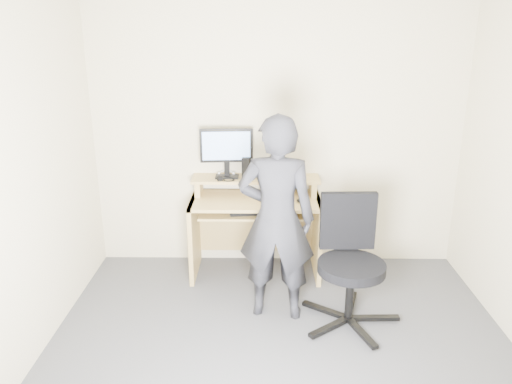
{
  "coord_description": "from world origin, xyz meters",
  "views": [
    {
      "loc": [
        -0.14,
        -2.89,
        2.27
      ],
      "look_at": [
        -0.19,
        1.05,
        0.95
      ],
      "focal_mm": 35.0,
      "sensor_mm": 36.0,
      "label": 1
    }
  ],
  "objects_px": {
    "person": "(276,219)",
    "desk": "(256,216)",
    "office_chair": "(350,257)",
    "monitor": "(226,149)"
  },
  "relations": [
    {
      "from": "desk",
      "to": "person",
      "type": "relative_size",
      "value": 0.72
    },
    {
      "from": "desk",
      "to": "office_chair",
      "type": "bearing_deg",
      "value": -49.18
    },
    {
      "from": "monitor",
      "to": "office_chair",
      "type": "distance_m",
      "value": 1.53
    },
    {
      "from": "office_chair",
      "to": "person",
      "type": "xyz_separation_m",
      "value": [
        -0.58,
        0.07,
        0.29
      ]
    },
    {
      "from": "person",
      "to": "desk",
      "type": "bearing_deg",
      "value": -71.46
    },
    {
      "from": "desk",
      "to": "monitor",
      "type": "height_order",
      "value": "monitor"
    },
    {
      "from": "desk",
      "to": "monitor",
      "type": "distance_m",
      "value": 0.7
    },
    {
      "from": "desk",
      "to": "office_chair",
      "type": "height_order",
      "value": "office_chair"
    },
    {
      "from": "desk",
      "to": "monitor",
      "type": "bearing_deg",
      "value": 165.61
    },
    {
      "from": "desk",
      "to": "office_chair",
      "type": "distance_m",
      "value": 1.15
    }
  ]
}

